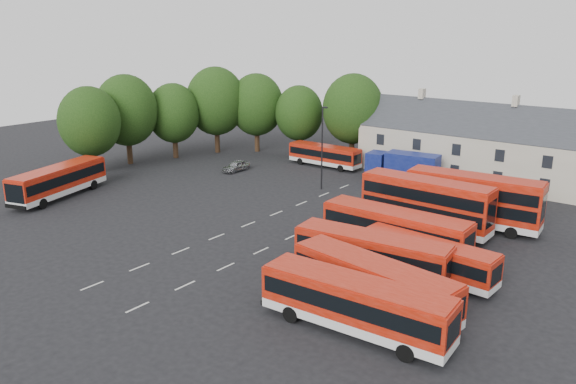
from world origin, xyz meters
name	(u,v)px	position (x,y,z in m)	size (l,w,h in m)	color
ground	(233,230)	(0.00, 0.00, 0.00)	(140.00, 140.00, 0.00)	black
lane_markings	(269,230)	(2.50, 2.00, 0.01)	(5.15, 33.80, 0.01)	beige
treeline	(219,109)	(-20.74, 19.36, 6.68)	(29.92, 32.59, 12.01)	black
terrace_houses	(510,151)	(14.00, 30.00, 3.86)	(35.70, 7.13, 10.06)	beige
bus_row_a	(355,301)	(17.41, -7.97, 1.96)	(11.67, 3.42, 3.26)	silver
bus_row_b	(373,281)	(16.83, -4.93, 1.94)	(11.65, 4.11, 3.22)	silver
bus_row_c	(372,252)	(14.29, -0.76, 1.90)	(11.38, 3.89, 3.15)	silver
bus_row_d	(427,256)	(17.48, 1.50, 1.68)	(10.00, 2.80, 2.80)	silver
bus_row_e	(395,227)	(13.37, 4.51, 2.02)	(11.89, 2.89, 3.35)	silver
bus_dd_south	(426,202)	(13.16, 10.38, 2.64)	(11.33, 2.64, 4.64)	silver
bus_dd_north	(473,198)	(15.99, 13.92, 2.70)	(11.74, 3.68, 4.74)	silver
bus_west	(59,179)	(-21.12, -3.92, 1.96)	(5.86, 11.80, 3.26)	silver
bus_north	(325,154)	(-7.08, 24.31, 1.65)	(9.72, 2.35, 2.74)	silver
box_truck	(403,166)	(4.43, 23.32, 2.00)	(8.38, 3.54, 3.55)	black
silver_car	(236,166)	(-14.33, 15.59, 0.66)	(1.55, 3.86, 1.32)	#96989D
lamppost	(322,146)	(-1.42, 15.57, 4.85)	(0.63, 0.26, 9.09)	black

